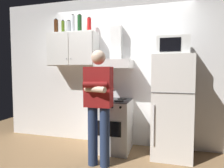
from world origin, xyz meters
name	(u,v)px	position (x,y,z in m)	size (l,w,h in m)	color
ground_plane	(112,156)	(0.00, 0.00, 0.00)	(7.00, 7.00, 0.00)	olive
back_wall_tiled	(121,71)	(0.00, 0.60, 1.35)	(4.80, 0.10, 2.70)	white
upper_cabinet	(73,49)	(-0.85, 0.37, 1.75)	(0.90, 0.37, 0.60)	white
stove_oven	(113,125)	(-0.05, 0.25, 0.43)	(0.60, 0.62, 0.87)	silver
range_hood	(115,57)	(-0.05, 0.38, 1.60)	(0.60, 0.44, 0.75)	white
refrigerator	(171,106)	(0.90, 0.25, 0.80)	(0.60, 0.62, 1.60)	white
microwave	(172,46)	(0.90, 0.27, 1.74)	(0.48, 0.37, 0.28)	silver
person_standing	(98,103)	(-0.10, -0.36, 0.90)	(0.38, 0.33, 1.64)	navy
bottle_soda_red	(89,25)	(-0.54, 0.42, 2.18)	(0.07, 0.07, 0.28)	red
bottle_wine_green	(80,24)	(-0.73, 0.41, 2.21)	(0.08, 0.08, 0.34)	#19471E
bottle_vodka_clear	(73,24)	(-0.83, 0.34, 2.21)	(0.07, 0.07, 0.32)	silver
bottle_canister_steel	(69,27)	(-0.93, 0.38, 2.16)	(0.09, 0.09, 0.23)	#B2B5BA
bottle_olive_oil	(63,27)	(-1.07, 0.42, 2.17)	(0.06, 0.06, 0.26)	#4C6B19
bottle_rum_dark	(56,27)	(-1.20, 0.39, 2.19)	(0.07, 0.07, 0.29)	#47230F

